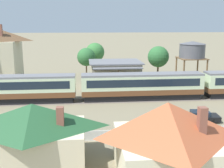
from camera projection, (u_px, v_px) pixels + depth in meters
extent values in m
plane|color=#7A7056|center=(157.00, 99.00, 43.39)|extent=(600.00, 600.00, 0.00)
cylinder|color=black|center=(222.00, 93.00, 44.93)|extent=(0.90, 0.18, 0.90)
cube|color=brown|center=(142.00, 91.00, 42.79)|extent=(18.36, 2.96, 0.80)
cube|color=beige|center=(142.00, 82.00, 42.49)|extent=(18.36, 2.96, 2.02)
cube|color=#192330|center=(142.00, 81.00, 42.46)|extent=(16.89, 3.00, 1.13)
cube|color=slate|center=(142.00, 74.00, 42.24)|extent=(18.36, 2.78, 0.30)
cube|color=black|center=(142.00, 96.00, 42.97)|extent=(17.62, 2.54, 0.88)
cylinder|color=black|center=(182.00, 97.00, 42.85)|extent=(0.90, 0.18, 0.90)
cylinder|color=black|center=(179.00, 94.00, 44.25)|extent=(0.90, 0.18, 0.90)
cylinder|color=black|center=(103.00, 99.00, 41.69)|extent=(0.90, 0.18, 0.90)
cylinder|color=black|center=(102.00, 96.00, 43.08)|extent=(0.90, 0.18, 0.90)
cube|color=brown|center=(12.00, 94.00, 40.94)|extent=(18.36, 2.96, 0.80)
cube|color=beige|center=(12.00, 85.00, 40.64)|extent=(18.36, 2.96, 2.02)
cube|color=#192330|center=(12.00, 84.00, 40.61)|extent=(16.89, 3.00, 1.13)
cube|color=slate|center=(11.00, 77.00, 40.39)|extent=(18.36, 2.78, 0.30)
cube|color=black|center=(13.00, 100.00, 41.12)|extent=(17.62, 2.54, 0.88)
cylinder|color=black|center=(54.00, 100.00, 41.00)|extent=(0.90, 0.18, 0.90)
cylinder|color=black|center=(55.00, 97.00, 42.40)|extent=(0.90, 0.18, 0.90)
cube|color=#665B51|center=(106.00, 100.00, 42.54)|extent=(124.61, 3.60, 0.01)
cube|color=#4C4238|center=(107.00, 101.00, 41.84)|extent=(124.61, 0.12, 0.04)
cube|color=#4C4238|center=(106.00, 99.00, 43.23)|extent=(124.61, 0.12, 0.04)
cube|color=#BCB293|center=(115.00, 75.00, 50.92)|extent=(8.62, 6.91, 4.51)
cube|color=slate|center=(115.00, 62.00, 50.42)|extent=(9.31, 7.47, 0.20)
cube|color=slate|center=(118.00, 68.00, 46.39)|extent=(8.28, 1.60, 0.16)
cylinder|color=brown|center=(118.00, 81.00, 46.25)|extent=(0.14, 0.14, 4.03)
cube|color=brown|center=(1.00, 32.00, 51.24)|extent=(0.56, 0.56, 2.80)
cylinder|color=brown|center=(197.00, 71.00, 53.38)|extent=(0.28, 0.28, 5.13)
cylinder|color=brown|center=(176.00, 71.00, 52.98)|extent=(0.28, 0.28, 5.13)
cylinder|color=brown|center=(207.00, 75.00, 49.32)|extent=(0.28, 0.28, 5.13)
cylinder|color=brown|center=(184.00, 75.00, 48.92)|extent=(0.28, 0.28, 5.13)
cube|color=brown|center=(192.00, 58.00, 50.58)|extent=(4.67, 4.67, 0.16)
cylinder|color=#56565B|center=(192.00, 51.00, 50.30)|extent=(4.51, 4.51, 2.48)
cone|color=#56565B|center=(193.00, 43.00, 49.98)|extent=(4.73, 4.73, 0.50)
cube|color=beige|center=(34.00, 146.00, 23.06)|extent=(8.26, 5.47, 3.15)
pyramid|color=#23512D|center=(32.00, 116.00, 22.50)|extent=(8.92, 5.91, 2.03)
cube|color=brown|center=(60.00, 118.00, 21.64)|extent=(0.56, 0.56, 1.83)
cube|color=beige|center=(166.00, 156.00, 21.36)|extent=(7.29, 7.06, 3.15)
pyramid|color=#B25633|center=(167.00, 120.00, 20.74)|extent=(7.88, 7.63, 2.64)
cube|color=brown|center=(202.00, 124.00, 19.54)|extent=(0.56, 0.56, 2.38)
cube|color=white|center=(91.00, 136.00, 27.75)|extent=(42.19, 0.06, 1.05)
cube|color=black|center=(201.00, 117.00, 33.30)|extent=(4.33, 2.26, 0.61)
cube|color=#192330|center=(200.00, 113.00, 33.18)|extent=(2.23, 1.80, 0.50)
cylinder|color=black|center=(214.00, 121.00, 32.52)|extent=(0.62, 0.20, 0.62)
cylinder|color=black|center=(209.00, 116.00, 34.16)|extent=(0.62, 0.20, 0.62)
cylinder|color=black|center=(192.00, 121.00, 32.50)|extent=(0.62, 0.20, 0.62)
cylinder|color=black|center=(188.00, 116.00, 34.14)|extent=(0.62, 0.20, 0.62)
cylinder|color=brown|center=(86.00, 71.00, 58.19)|extent=(0.28, 0.28, 3.49)
sphere|color=#2D6633|center=(86.00, 57.00, 57.58)|extent=(3.74, 3.74, 3.74)
cylinder|color=brown|center=(95.00, 66.00, 63.44)|extent=(0.29, 0.29, 3.75)
sphere|color=#387538|center=(95.00, 52.00, 62.77)|extent=(4.22, 4.22, 4.22)
cylinder|color=brown|center=(158.00, 72.00, 56.41)|extent=(0.36, 0.36, 3.62)
sphere|color=#2D6633|center=(158.00, 57.00, 55.76)|extent=(4.20, 4.20, 4.20)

